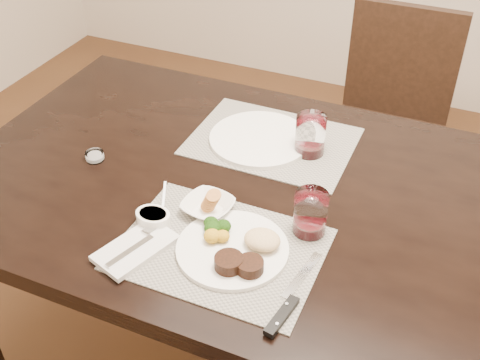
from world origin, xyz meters
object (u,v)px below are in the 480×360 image
at_px(chair_far, 390,113).
at_px(dinner_plate, 237,248).
at_px(far_plate, 260,139).
at_px(cracker_bowl, 208,206).
at_px(wine_glass_near, 310,215).
at_px(steak_knife, 287,306).

height_order(chair_far, dinner_plate, chair_far).
bearing_deg(far_plate, chair_far, 70.57).
bearing_deg(chair_far, cracker_bowl, -103.44).
relative_size(dinner_plate, cracker_bowl, 1.87).
bearing_deg(far_plate, cracker_bowl, -89.79).
bearing_deg(wine_glass_near, far_plate, 129.03).
bearing_deg(chair_far, far_plate, -109.43).
relative_size(steak_knife, cracker_bowl, 1.92).
bearing_deg(dinner_plate, chair_far, 103.22).
relative_size(chair_far, wine_glass_near, 8.22).
distance_m(chair_far, far_plate, 0.82).
bearing_deg(dinner_plate, cracker_bowl, 159.20).
xyz_separation_m(dinner_plate, cracker_bowl, (-0.12, 0.11, 0.00)).
distance_m(steak_knife, wine_glass_near, 0.25).
bearing_deg(dinner_plate, far_plate, 125.22).
xyz_separation_m(dinner_plate, steak_knife, (0.16, -0.11, -0.01)).
relative_size(chair_far, dinner_plate, 3.47).
relative_size(steak_knife, far_plate, 0.91).
height_order(steak_knife, far_plate, same).
distance_m(steak_knife, far_plate, 0.62).
relative_size(cracker_bowl, far_plate, 0.48).
relative_size(wine_glass_near, far_plate, 0.38).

